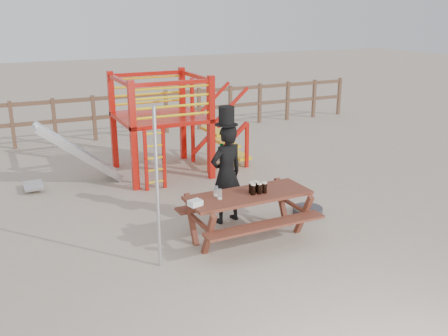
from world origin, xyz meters
TOP-DOWN VIEW (x-y plane):
  - ground at (0.00, 0.00)m, footprint 60.00×60.00m
  - back_fence at (0.00, 7.00)m, footprint 15.09×0.09m
  - playground_fort at (0.12, 3.58)m, footprint 4.71×1.84m
  - picnic_table at (0.32, -0.04)m, footprint 1.88×1.31m
  - man_with_hat at (0.31, 0.69)m, footprint 0.65×0.49m
  - metal_pole at (-1.15, -0.29)m, footprint 0.05×0.05m
  - parasol_base at (1.68, 0.35)m, footprint 0.51×0.51m
  - paper_bag at (-0.57, -0.14)m, footprint 0.21×0.18m
  - stout_pints at (0.44, -0.07)m, footprint 0.26×0.17m
  - empty_glasses at (-0.15, 0.02)m, footprint 0.07×0.21m

SIDE VIEW (x-z plane):
  - ground at x=0.00m, z-range 0.00..0.00m
  - parasol_base at x=1.68m, z-range -0.05..0.17m
  - picnic_table at x=0.32m, z-range 0.09..0.82m
  - back_fence at x=0.00m, z-range 0.14..1.34m
  - paper_bag at x=-0.57m, z-range 0.72..0.80m
  - empty_glasses at x=-0.15m, z-range 0.71..0.86m
  - stout_pints at x=0.44m, z-range 0.72..0.89m
  - man_with_hat at x=0.31m, z-range -0.10..1.81m
  - playground_fort at x=0.12m, z-range 0.02..2.12m
  - metal_pole at x=-1.15m, z-range 0.00..2.19m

